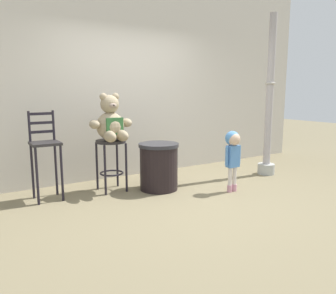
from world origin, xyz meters
TOP-DOWN VIEW (x-y plane):
  - ground_plane at (0.00, 0.00)m, footprint 24.00×24.00m
  - building_wall at (0.00, 1.77)m, footprint 7.90×0.30m
  - bar_stool_with_teddy at (-0.61, 0.93)m, footprint 0.43×0.43m
  - teddy_bear at (-0.61, 0.90)m, footprint 0.62×0.55m
  - child_walking at (0.83, -0.02)m, footprint 0.28×0.22m
  - trash_bin at (-0.01, 0.62)m, footprint 0.58×0.58m
  - lamppost at (2.05, 0.42)m, footprint 0.29×0.29m
  - bar_chair_empty at (-1.49, 1.03)m, footprint 0.36×0.36m

SIDE VIEW (x-z plane):
  - ground_plane at x=0.00m, z-range 0.00..0.00m
  - trash_bin at x=-0.01m, z-range 0.00..0.69m
  - bar_stool_with_teddy at x=-0.61m, z-range 0.17..0.91m
  - child_walking at x=0.83m, z-range 0.20..1.07m
  - bar_chair_empty at x=-1.49m, z-range 0.08..1.26m
  - teddy_bear at x=-0.61m, z-range 0.66..1.32m
  - lamppost at x=2.05m, z-range -0.29..2.40m
  - building_wall at x=0.00m, z-range 0.00..3.44m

